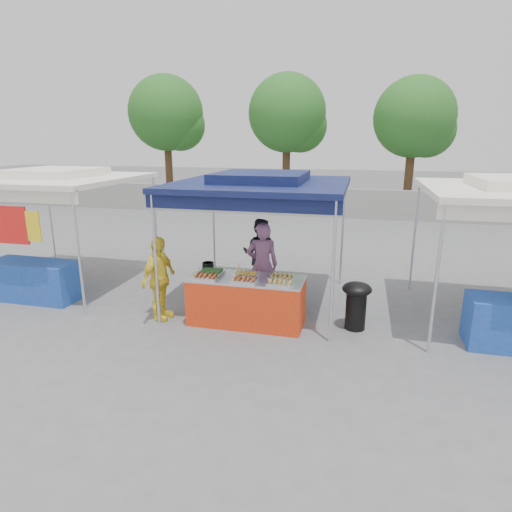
% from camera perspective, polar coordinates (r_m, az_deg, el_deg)
% --- Properties ---
extents(ground_plane, '(80.00, 80.00, 0.00)m').
position_cam_1_polar(ground_plane, '(7.83, -1.06, -8.57)').
color(ground_plane, slate).
extents(back_wall, '(40.00, 0.25, 1.20)m').
position_cam_1_polar(back_wall, '(18.19, 7.93, 7.08)').
color(back_wall, gray).
rests_on(back_wall, ground_plane).
extents(main_canopy, '(3.20, 3.20, 2.57)m').
position_cam_1_polar(main_canopy, '(8.13, 0.63, 9.68)').
color(main_canopy, silver).
rests_on(main_canopy, ground_plane).
extents(neighbor_stall_left, '(3.20, 3.20, 2.57)m').
position_cam_1_polar(neighbor_stall_left, '(9.94, -26.19, 4.67)').
color(neighbor_stall_left, silver).
rests_on(neighbor_stall_left, ground_plane).
extents(tree_0, '(3.63, 3.59, 6.17)m').
position_cam_1_polar(tree_0, '(22.22, -11.47, 17.77)').
color(tree_0, '#47301B').
rests_on(tree_0, ground_plane).
extents(tree_1, '(3.58, 3.53, 6.07)m').
position_cam_1_polar(tree_1, '(20.59, 4.61, 18.03)').
color(tree_1, '#47301B').
rests_on(tree_1, ground_plane).
extents(tree_2, '(3.40, 3.32, 5.70)m').
position_cam_1_polar(tree_2, '(19.83, 20.72, 16.51)').
color(tree_2, '#47301B').
rests_on(tree_2, ground_plane).
extents(vendor_table, '(2.00, 0.80, 0.85)m').
position_cam_1_polar(vendor_table, '(7.58, -1.28, -5.93)').
color(vendor_table, red).
rests_on(vendor_table, ground_plane).
extents(food_tray_fl, '(0.42, 0.30, 0.07)m').
position_cam_1_polar(food_tray_fl, '(7.40, -6.68, -2.79)').
color(food_tray_fl, silver).
rests_on(food_tray_fl, vendor_table).
extents(food_tray_fm, '(0.42, 0.30, 0.07)m').
position_cam_1_polar(food_tray_fm, '(7.20, -1.56, -3.21)').
color(food_tray_fm, silver).
rests_on(food_tray_fm, vendor_table).
extents(food_tray_fr, '(0.42, 0.30, 0.07)m').
position_cam_1_polar(food_tray_fr, '(7.06, 3.25, -3.59)').
color(food_tray_fr, silver).
rests_on(food_tray_fr, vendor_table).
extents(food_tray_bl, '(0.42, 0.30, 0.07)m').
position_cam_1_polar(food_tray_bl, '(7.67, -5.92, -2.11)').
color(food_tray_bl, silver).
rests_on(food_tray_bl, vendor_table).
extents(food_tray_bm, '(0.42, 0.30, 0.07)m').
position_cam_1_polar(food_tray_bm, '(7.53, -1.35, -2.36)').
color(food_tray_bm, silver).
rests_on(food_tray_bm, vendor_table).
extents(food_tray_br, '(0.42, 0.30, 0.07)m').
position_cam_1_polar(food_tray_br, '(7.34, 3.42, -2.85)').
color(food_tray_br, silver).
rests_on(food_tray_br, vendor_table).
extents(cooking_pot, '(0.21, 0.21, 0.12)m').
position_cam_1_polar(cooking_pot, '(7.94, -6.42, -1.30)').
color(cooking_pot, black).
rests_on(cooking_pot, vendor_table).
extents(skewer_cup, '(0.08, 0.08, 0.09)m').
position_cam_1_polar(skewer_cup, '(7.32, -2.34, -2.80)').
color(skewer_cup, silver).
rests_on(skewer_cup, vendor_table).
extents(wok_burner, '(0.50, 0.50, 0.84)m').
position_cam_1_polar(wok_burner, '(7.52, 13.22, -5.91)').
color(wok_burner, black).
rests_on(wok_burner, ground_plane).
extents(crate_left, '(0.54, 0.37, 0.32)m').
position_cam_1_polar(crate_left, '(8.30, -3.24, -5.96)').
color(crate_left, '#1634B3').
rests_on(crate_left, ground_plane).
extents(crate_right, '(0.55, 0.39, 0.33)m').
position_cam_1_polar(crate_right, '(8.26, 1.36, -6.00)').
color(crate_right, '#1634B3').
rests_on(crate_right, ground_plane).
extents(crate_stacked, '(0.55, 0.39, 0.33)m').
position_cam_1_polar(crate_stacked, '(8.15, 1.37, -3.83)').
color(crate_stacked, '#1634B3').
rests_on(crate_stacked, crate_right).
extents(vendor_woman, '(0.69, 0.54, 1.67)m').
position_cam_1_polar(vendor_woman, '(8.19, 0.84, -1.23)').
color(vendor_woman, '#976089').
rests_on(vendor_woman, ground_plane).
extents(helper_man, '(0.76, 0.60, 1.54)m').
position_cam_1_polar(helper_man, '(9.25, 0.47, 0.31)').
color(helper_man, black).
rests_on(helper_man, ground_plane).
extents(customer_person, '(0.52, 0.95, 1.53)m').
position_cam_1_polar(customer_person, '(7.83, -12.80, -2.96)').
color(customer_person, yellow).
rests_on(customer_person, ground_plane).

